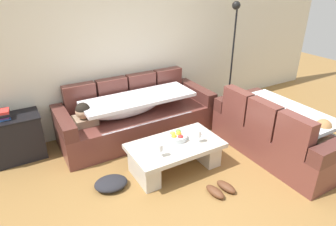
{
  "coord_description": "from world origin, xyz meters",
  "views": [
    {
      "loc": [
        -1.63,
        -2.17,
        2.36
      ],
      "look_at": [
        0.26,
        1.07,
        0.55
      ],
      "focal_mm": 31.0,
      "sensor_mm": 36.0,
      "label": 1
    }
  ],
  "objects_px": {
    "couch_along_wall": "(135,116)",
    "book_stack_on_cabinet": "(3,114)",
    "open_magazine": "(192,133)",
    "fruit_bowl": "(177,136)",
    "side_cabinet": "(15,138)",
    "couch_near_window": "(279,133)",
    "pair_of_shoes": "(221,189)",
    "crumpled_garment": "(111,183)",
    "wine_glass_near_left": "(160,148)",
    "wine_glass_near_right": "(199,134)",
    "floor_lamp": "(233,50)",
    "coffee_table": "(175,153)"
  },
  "relations": [
    {
      "from": "fruit_bowl",
      "to": "open_magazine",
      "type": "relative_size",
      "value": 1.0
    },
    {
      "from": "couch_along_wall",
      "to": "fruit_bowl",
      "type": "height_order",
      "value": "couch_along_wall"
    },
    {
      "from": "couch_near_window",
      "to": "side_cabinet",
      "type": "distance_m",
      "value": 3.66
    },
    {
      "from": "wine_glass_near_right",
      "to": "book_stack_on_cabinet",
      "type": "bearing_deg",
      "value": 146.12
    },
    {
      "from": "open_magazine",
      "to": "pair_of_shoes",
      "type": "xyz_separation_m",
      "value": [
        -0.11,
        -0.79,
        -0.34
      ]
    },
    {
      "from": "couch_near_window",
      "to": "crumpled_garment",
      "type": "relative_size",
      "value": 4.59
    },
    {
      "from": "wine_glass_near_left",
      "to": "wine_glass_near_right",
      "type": "xyz_separation_m",
      "value": [
        0.58,
        0.04,
        0.0
      ]
    },
    {
      "from": "floor_lamp",
      "to": "wine_glass_near_right",
      "type": "bearing_deg",
      "value": -141.74
    },
    {
      "from": "wine_glass_near_right",
      "to": "open_magazine",
      "type": "bearing_deg",
      "value": 77.09
    },
    {
      "from": "side_cabinet",
      "to": "book_stack_on_cabinet",
      "type": "distance_m",
      "value": 0.39
    },
    {
      "from": "wine_glass_near_right",
      "to": "pair_of_shoes",
      "type": "height_order",
      "value": "wine_glass_near_right"
    },
    {
      "from": "wine_glass_near_left",
      "to": "crumpled_garment",
      "type": "bearing_deg",
      "value": 160.13
    },
    {
      "from": "fruit_bowl",
      "to": "book_stack_on_cabinet",
      "type": "bearing_deg",
      "value": 147.52
    },
    {
      "from": "couch_along_wall",
      "to": "book_stack_on_cabinet",
      "type": "distance_m",
      "value": 1.81
    },
    {
      "from": "crumpled_garment",
      "to": "wine_glass_near_right",
      "type": "bearing_deg",
      "value": -8.42
    },
    {
      "from": "floor_lamp",
      "to": "fruit_bowl",
      "type": "bearing_deg",
      "value": -149.45
    },
    {
      "from": "pair_of_shoes",
      "to": "crumpled_garment",
      "type": "relative_size",
      "value": 0.83
    },
    {
      "from": "book_stack_on_cabinet",
      "to": "side_cabinet",
      "type": "bearing_deg",
      "value": 3.43
    },
    {
      "from": "wine_glass_near_right",
      "to": "coffee_table",
      "type": "bearing_deg",
      "value": 158.11
    },
    {
      "from": "crumpled_garment",
      "to": "side_cabinet",
      "type": "bearing_deg",
      "value": 125.59
    },
    {
      "from": "couch_along_wall",
      "to": "book_stack_on_cabinet",
      "type": "relative_size",
      "value": 10.79
    },
    {
      "from": "pair_of_shoes",
      "to": "couch_along_wall",
      "type": "bearing_deg",
      "value": 99.55
    },
    {
      "from": "coffee_table",
      "to": "crumpled_garment",
      "type": "bearing_deg",
      "value": 176.17
    },
    {
      "from": "couch_near_window",
      "to": "wine_glass_near_right",
      "type": "distance_m",
      "value": 1.22
    },
    {
      "from": "couch_along_wall",
      "to": "pair_of_shoes",
      "type": "xyz_separation_m",
      "value": [
        0.3,
        -1.77,
        -0.28
      ]
    },
    {
      "from": "couch_near_window",
      "to": "book_stack_on_cabinet",
      "type": "bearing_deg",
      "value": 62.3
    },
    {
      "from": "couch_along_wall",
      "to": "open_magazine",
      "type": "xyz_separation_m",
      "value": [
        0.41,
        -0.98,
        0.06
      ]
    },
    {
      "from": "couch_along_wall",
      "to": "wine_glass_near_right",
      "type": "xyz_separation_m",
      "value": [
        0.36,
        -1.2,
        0.17
      ]
    },
    {
      "from": "side_cabinet",
      "to": "book_stack_on_cabinet",
      "type": "relative_size",
      "value": 3.23
    },
    {
      "from": "couch_along_wall",
      "to": "crumpled_garment",
      "type": "relative_size",
      "value": 6.0
    },
    {
      "from": "wine_glass_near_left",
      "to": "open_magazine",
      "type": "height_order",
      "value": "wine_glass_near_left"
    },
    {
      "from": "open_magazine",
      "to": "side_cabinet",
      "type": "distance_m",
      "value": 2.43
    },
    {
      "from": "open_magazine",
      "to": "floor_lamp",
      "type": "relative_size",
      "value": 0.14
    },
    {
      "from": "open_magazine",
      "to": "side_cabinet",
      "type": "height_order",
      "value": "side_cabinet"
    },
    {
      "from": "side_cabinet",
      "to": "book_stack_on_cabinet",
      "type": "xyz_separation_m",
      "value": [
        -0.06,
        -0.0,
        0.38
      ]
    },
    {
      "from": "coffee_table",
      "to": "book_stack_on_cabinet",
      "type": "xyz_separation_m",
      "value": [
        -1.84,
        1.31,
        0.46
      ]
    },
    {
      "from": "pair_of_shoes",
      "to": "open_magazine",
      "type": "bearing_deg",
      "value": 81.88
    },
    {
      "from": "couch_along_wall",
      "to": "crumpled_garment",
      "type": "xyz_separation_m",
      "value": [
        -0.8,
        -1.03,
        -0.27
      ]
    },
    {
      "from": "couch_near_window",
      "to": "pair_of_shoes",
      "type": "bearing_deg",
      "value": 102.03
    },
    {
      "from": "wine_glass_near_right",
      "to": "pair_of_shoes",
      "type": "bearing_deg",
      "value": -96.26
    },
    {
      "from": "wine_glass_near_right",
      "to": "book_stack_on_cabinet",
      "type": "height_order",
      "value": "book_stack_on_cabinet"
    },
    {
      "from": "coffee_table",
      "to": "wine_glass_near_left",
      "type": "relative_size",
      "value": 7.23
    },
    {
      "from": "couch_near_window",
      "to": "pair_of_shoes",
      "type": "xyz_separation_m",
      "value": [
        -1.24,
        -0.26,
        -0.29
      ]
    },
    {
      "from": "fruit_bowl",
      "to": "wine_glass_near_right",
      "type": "relative_size",
      "value": 1.69
    },
    {
      "from": "side_cabinet",
      "to": "book_stack_on_cabinet",
      "type": "height_order",
      "value": "book_stack_on_cabinet"
    },
    {
      "from": "wine_glass_near_right",
      "to": "side_cabinet",
      "type": "height_order",
      "value": "side_cabinet"
    },
    {
      "from": "wine_glass_near_right",
      "to": "crumpled_garment",
      "type": "relative_size",
      "value": 0.42
    },
    {
      "from": "floor_lamp",
      "to": "book_stack_on_cabinet",
      "type": "bearing_deg",
      "value": 178.07
    },
    {
      "from": "wine_glass_near_right",
      "to": "side_cabinet",
      "type": "distance_m",
      "value": 2.51
    },
    {
      "from": "open_magazine",
      "to": "fruit_bowl",
      "type": "bearing_deg",
      "value": 172.53
    }
  ]
}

